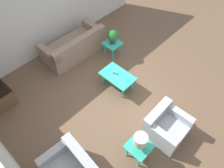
{
  "coord_description": "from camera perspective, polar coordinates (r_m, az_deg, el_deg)",
  "views": [
    {
      "loc": [
        -2.29,
        2.8,
        4.88
      ],
      "look_at": [
        0.15,
        0.22,
        0.55
      ],
      "focal_mm": 35.0,
      "sensor_mm": 36.0,
      "label": 1
    }
  ],
  "objects": [
    {
      "name": "wall_back",
      "position": [
        4.21,
        -27.05,
        -16.11
      ],
      "size": [
        7.2,
        0.12,
        2.7
      ],
      "color": "silver",
      "rests_on": "ground_plane"
    },
    {
      "name": "side_table_plant",
      "position": [
        6.87,
        0.1,
        10.19
      ],
      "size": [
        0.5,
        0.5,
        0.5
      ],
      "color": "#2DB79E",
      "rests_on": "ground_plane"
    },
    {
      "name": "wall_right",
      "position": [
        6.99,
        -17.19,
        18.15
      ],
      "size": [
        0.12,
        7.2,
        2.7
      ],
      "color": "silver",
      "rests_on": "ground_plane"
    },
    {
      "name": "table_lamp",
      "position": [
        4.56,
        7.43,
        -14.39
      ],
      "size": [
        0.29,
        0.29,
        0.42
      ],
      "color": "#997F4C",
      "rests_on": "side_table_lamp"
    },
    {
      "name": "potted_plant",
      "position": [
        6.66,
        0.11,
        12.41
      ],
      "size": [
        0.35,
        0.35,
        0.45
      ],
      "color": "#333338",
      "rests_on": "side_table_plant"
    },
    {
      "name": "ground_plane",
      "position": [
        6.07,
        2.46,
        -2.87
      ],
      "size": [
        14.0,
        14.0,
        0.0
      ],
      "primitive_type": "plane",
      "color": "brown"
    },
    {
      "name": "sofa",
      "position": [
        7.09,
        -9.83,
        9.57
      ],
      "size": [
        0.95,
        1.97,
        0.79
      ],
      "rotation": [
        0.0,
        0.0,
        1.56
      ],
      "color": "gray",
      "rests_on": "ground_plane"
    },
    {
      "name": "coffee_table",
      "position": [
        5.96,
        1.46,
        1.88
      ],
      "size": [
        0.93,
        0.58,
        0.45
      ],
      "color": "#2DB79E",
      "rests_on": "ground_plane"
    },
    {
      "name": "side_table_lamp",
      "position": [
        4.89,
        7.0,
        -16.15
      ],
      "size": [
        0.5,
        0.5,
        0.5
      ],
      "color": "#2DB79E",
      "rests_on": "ground_plane"
    },
    {
      "name": "armchair",
      "position": [
        5.36,
        13.79,
        -10.72
      ],
      "size": [
        0.86,
        0.89,
        0.72
      ],
      "rotation": [
        0.0,
        0.0,
        -1.55
      ],
      "color": "#A8ADB2",
      "rests_on": "ground_plane"
    },
    {
      "name": "remote_control",
      "position": [
        5.96,
        0.94,
        2.78
      ],
      "size": [
        0.16,
        0.11,
        0.02
      ],
      "color": "#4C4C51",
      "rests_on": "coffee_table"
    }
  ]
}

